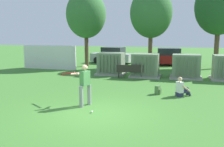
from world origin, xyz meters
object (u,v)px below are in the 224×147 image
object	(u,v)px
transformer_mid_west	(145,66)
parked_car_leftmost	(112,56)
backpack	(158,90)
batter	(84,83)
parked_car_left_of_center	(167,57)
transformer_west	(111,64)
seated_spectator	(181,89)
transformer_mid_east	(186,67)
park_bench	(130,70)
sports_ball	(92,112)

from	to	relation	value
transformer_mid_west	parked_car_leftmost	size ratio (longest dim) A/B	0.48
backpack	transformer_mid_west	bearing A→B (deg)	104.55
batter	backpack	xyz separation A→B (m)	(2.82, 2.83, -0.76)
backpack	parked_car_leftmost	world-z (taller)	parked_car_leftmost
batter	parked_car_left_of_center	size ratio (longest dim) A/B	0.40
transformer_west	seated_spectator	world-z (taller)	transformer_west
transformer_mid_east	parked_car_leftmost	world-z (taller)	same
transformer_west	park_bench	xyz separation A→B (m)	(1.64, -1.21, -0.25)
backpack	seated_spectator	bearing A→B (deg)	-7.11
batter	parked_car_left_of_center	distance (m)	15.21
sports_ball	batter	bearing A→B (deg)	126.02
park_bench	parked_car_left_of_center	xyz separation A→B (m)	(2.10, 8.01, 0.22)
transformer_mid_east	park_bench	distance (m)	3.79
transformer_west	parked_car_left_of_center	distance (m)	7.75
backpack	parked_car_left_of_center	distance (m)	12.15
seated_spectator	parked_car_left_of_center	size ratio (longest dim) A/B	0.22
backpack	park_bench	bearing A→B (deg)	118.32
transformer_mid_west	park_bench	bearing A→B (deg)	-138.59
transformer_mid_east	sports_ball	xyz separation A→B (m)	(-3.62, -8.82, -0.74)
backpack	parked_car_left_of_center	xyz separation A→B (m)	(-0.13, 12.14, 0.54)
transformer_mid_west	parked_car_left_of_center	xyz separation A→B (m)	(1.16, 7.18, -0.04)
transformer_west	backpack	bearing A→B (deg)	-54.12
park_bench	batter	bearing A→B (deg)	-94.89
transformer_west	batter	distance (m)	8.24
transformer_west	transformer_mid_west	bearing A→B (deg)	-8.48
park_bench	transformer_mid_west	bearing A→B (deg)	41.41
sports_ball	parked_car_leftmost	distance (m)	16.47
parked_car_left_of_center	transformer_mid_west	bearing A→B (deg)	-99.16
transformer_west	seated_spectator	size ratio (longest dim) A/B	2.18
sports_ball	parked_car_left_of_center	bearing A→B (deg)	82.61
transformer_mid_west	parked_car_left_of_center	world-z (taller)	same
batter	transformer_west	bearing A→B (deg)	97.28
transformer_mid_west	park_bench	size ratio (longest dim) A/B	1.14
park_bench	batter	distance (m)	7.00
backpack	parked_car_left_of_center	size ratio (longest dim) A/B	0.10
seated_spectator	park_bench	bearing A→B (deg)	128.13
transformer_mid_west	parked_car_left_of_center	bearing A→B (deg)	80.84
sports_ball	backpack	world-z (taller)	backpack
backpack	parked_car_left_of_center	bearing A→B (deg)	90.61
seated_spectator	backpack	bearing A→B (deg)	172.89
park_bench	parked_car_leftmost	size ratio (longest dim) A/B	0.42
sports_ball	seated_spectator	bearing A→B (deg)	47.14
transformer_mid_east	parked_car_leftmost	size ratio (longest dim) A/B	0.48
sports_ball	seated_spectator	xyz separation A→B (m)	(3.31, 3.57, 0.33)
transformer_mid_west	batter	distance (m)	7.94
transformer_west	transformer_mid_east	xyz separation A→B (m)	(5.30, -0.23, 0.00)
backpack	parked_car_leftmost	distance (m)	13.62
batter	parked_car_leftmost	bearing A→B (deg)	100.54
transformer_mid_west	sports_ball	xyz separation A→B (m)	(-0.90, -8.67, -0.74)
transformer_mid_east	backpack	xyz separation A→B (m)	(-1.43, -5.12, -0.57)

